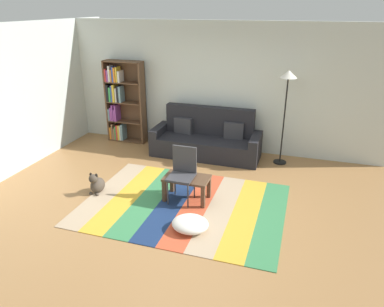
# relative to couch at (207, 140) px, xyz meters

# --- Properties ---
(ground_plane) EXTENTS (14.00, 14.00, 0.00)m
(ground_plane) POSITION_rel_couch_xyz_m (0.14, -2.02, -0.34)
(ground_plane) COLOR #9E7042
(back_wall) EXTENTS (6.80, 0.10, 2.70)m
(back_wall) POSITION_rel_couch_xyz_m (0.14, 0.53, 1.01)
(back_wall) COLOR silver
(back_wall) RESTS_ON ground_plane
(left_wall) EXTENTS (0.10, 5.50, 2.70)m
(left_wall) POSITION_rel_couch_xyz_m (-3.26, -1.27, 1.01)
(left_wall) COLOR silver
(left_wall) RESTS_ON ground_plane
(rug) EXTENTS (3.17, 2.35, 0.01)m
(rug) POSITION_rel_couch_xyz_m (0.22, -2.12, -0.33)
(rug) COLOR tan
(rug) RESTS_ON ground_plane
(couch) EXTENTS (2.26, 0.80, 1.00)m
(couch) POSITION_rel_couch_xyz_m (0.00, 0.00, 0.00)
(couch) COLOR black
(couch) RESTS_ON ground_plane
(bookshelf) EXTENTS (0.90, 0.28, 1.85)m
(bookshelf) POSITION_rel_couch_xyz_m (-2.12, 0.28, 0.57)
(bookshelf) COLOR brown
(bookshelf) RESTS_ON ground_plane
(coffee_table) EXTENTS (0.73, 0.43, 0.40)m
(coffee_table) POSITION_rel_couch_xyz_m (0.21, -1.94, -0.01)
(coffee_table) COLOR #513826
(coffee_table) RESTS_ON rug
(pouf) EXTENTS (0.53, 0.47, 0.18)m
(pouf) POSITION_rel_couch_xyz_m (0.53, -2.76, -0.23)
(pouf) COLOR white
(pouf) RESTS_ON rug
(dog) EXTENTS (0.22, 0.35, 0.40)m
(dog) POSITION_rel_couch_xyz_m (-1.32, -2.19, -0.18)
(dog) COLOR #473D33
(dog) RESTS_ON ground_plane
(standing_lamp) EXTENTS (0.32, 0.32, 1.86)m
(standing_lamp) POSITION_rel_couch_xyz_m (1.54, 0.06, 1.22)
(standing_lamp) COLOR black
(standing_lamp) RESTS_ON ground_plane
(tv_remote) EXTENTS (0.11, 0.15, 0.02)m
(tv_remote) POSITION_rel_couch_xyz_m (0.15, -2.02, 0.08)
(tv_remote) COLOR black
(tv_remote) RESTS_ON coffee_table
(folding_chair) EXTENTS (0.40, 0.40, 0.90)m
(folding_chair) POSITION_rel_couch_xyz_m (0.14, -1.94, 0.20)
(folding_chair) COLOR #38383D
(folding_chair) RESTS_ON ground_plane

